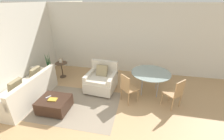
{
  "coord_description": "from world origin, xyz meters",
  "views": [
    {
      "loc": [
        0.66,
        -2.22,
        2.84
      ],
      "look_at": [
        -0.22,
        2.09,
        0.75
      ],
      "focal_mm": 24.0,
      "sensor_mm": 36.0,
      "label": 1
    }
  ],
  "objects_px": {
    "book_stack": "(53,99)",
    "dining_table": "(151,74)",
    "potted_plant": "(50,71)",
    "dining_chair_near_left": "(128,87)",
    "couch": "(27,92)",
    "armchair": "(102,80)",
    "ottoman": "(54,104)",
    "dining_chair_near_right": "(175,92)",
    "tv_remote_primary": "(48,97)",
    "side_table": "(62,67)",
    "picture_frame": "(61,61)"
  },
  "relations": [
    {
      "from": "dining_chair_near_left",
      "to": "ottoman",
      "type": "bearing_deg",
      "value": -157.37
    },
    {
      "from": "side_table",
      "to": "potted_plant",
      "type": "bearing_deg",
      "value": -168.52
    },
    {
      "from": "ottoman",
      "to": "picture_frame",
      "type": "relative_size",
      "value": 4.52
    },
    {
      "from": "armchair",
      "to": "ottoman",
      "type": "relative_size",
      "value": 1.26
    },
    {
      "from": "tv_remote_primary",
      "to": "potted_plant",
      "type": "bearing_deg",
      "value": 121.91
    },
    {
      "from": "couch",
      "to": "dining_chair_near_right",
      "type": "distance_m",
      "value": 4.38
    },
    {
      "from": "tv_remote_primary",
      "to": "potted_plant",
      "type": "height_order",
      "value": "potted_plant"
    },
    {
      "from": "dining_table",
      "to": "potted_plant",
      "type": "bearing_deg",
      "value": 175.07
    },
    {
      "from": "book_stack",
      "to": "dining_chair_near_left",
      "type": "distance_m",
      "value": 2.1
    },
    {
      "from": "couch",
      "to": "side_table",
      "type": "xyz_separation_m",
      "value": [
        0.31,
        1.62,
        0.14
      ]
    },
    {
      "from": "dining_chair_near_right",
      "to": "book_stack",
      "type": "bearing_deg",
      "value": -165.43
    },
    {
      "from": "armchair",
      "to": "book_stack",
      "type": "bearing_deg",
      "value": -126.46
    },
    {
      "from": "side_table",
      "to": "picture_frame",
      "type": "height_order",
      "value": "picture_frame"
    },
    {
      "from": "side_table",
      "to": "dining_chair_near_left",
      "type": "height_order",
      "value": "dining_chair_near_left"
    },
    {
      "from": "armchair",
      "to": "picture_frame",
      "type": "height_order",
      "value": "armchair"
    },
    {
      "from": "dining_table",
      "to": "dining_chair_near_left",
      "type": "height_order",
      "value": "dining_chair_near_left"
    },
    {
      "from": "couch",
      "to": "tv_remote_primary",
      "type": "height_order",
      "value": "couch"
    },
    {
      "from": "picture_frame",
      "to": "dining_chair_near_left",
      "type": "bearing_deg",
      "value": -22.07
    },
    {
      "from": "picture_frame",
      "to": "dining_chair_near_right",
      "type": "relative_size",
      "value": 0.2
    },
    {
      "from": "ottoman",
      "to": "dining_table",
      "type": "height_order",
      "value": "dining_table"
    },
    {
      "from": "couch",
      "to": "picture_frame",
      "type": "xyz_separation_m",
      "value": [
        0.31,
        1.62,
        0.4
      ]
    },
    {
      "from": "dining_chair_near_right",
      "to": "dining_chair_near_left",
      "type": "bearing_deg",
      "value": 180.0
    },
    {
      "from": "potted_plant",
      "to": "tv_remote_primary",
      "type": "bearing_deg",
      "value": -58.09
    },
    {
      "from": "couch",
      "to": "potted_plant",
      "type": "height_order",
      "value": "potted_plant"
    },
    {
      "from": "ottoman",
      "to": "dining_table",
      "type": "bearing_deg",
      "value": 29.52
    },
    {
      "from": "book_stack",
      "to": "tv_remote_primary",
      "type": "relative_size",
      "value": 1.56
    },
    {
      "from": "tv_remote_primary",
      "to": "dining_chair_near_right",
      "type": "distance_m",
      "value": 3.52
    },
    {
      "from": "book_stack",
      "to": "potted_plant",
      "type": "relative_size",
      "value": 0.23
    },
    {
      "from": "ottoman",
      "to": "dining_chair_near_left",
      "type": "relative_size",
      "value": 0.89
    },
    {
      "from": "picture_frame",
      "to": "dining_chair_near_right",
      "type": "xyz_separation_m",
      "value": [
        4.04,
        -1.1,
        -0.17
      ]
    },
    {
      "from": "armchair",
      "to": "dining_table",
      "type": "bearing_deg",
      "value": 5.8
    },
    {
      "from": "couch",
      "to": "dining_table",
      "type": "height_order",
      "value": "couch"
    },
    {
      "from": "ottoman",
      "to": "potted_plant",
      "type": "height_order",
      "value": "potted_plant"
    },
    {
      "from": "book_stack",
      "to": "potted_plant",
      "type": "xyz_separation_m",
      "value": [
        -1.28,
        1.84,
        -0.13
      ]
    },
    {
      "from": "armchair",
      "to": "tv_remote_primary",
      "type": "bearing_deg",
      "value": -133.27
    },
    {
      "from": "couch",
      "to": "ottoman",
      "type": "height_order",
      "value": "couch"
    },
    {
      "from": "armchair",
      "to": "book_stack",
      "type": "xyz_separation_m",
      "value": [
        -1.0,
        -1.35,
        0.04
      ]
    },
    {
      "from": "armchair",
      "to": "dining_chair_near_left",
      "type": "relative_size",
      "value": 1.12
    },
    {
      "from": "dining_chair_near_right",
      "to": "dining_table",
      "type": "bearing_deg",
      "value": 135.0
    },
    {
      "from": "picture_frame",
      "to": "armchair",
      "type": "bearing_deg",
      "value": -18.52
    },
    {
      "from": "potted_plant",
      "to": "dining_chair_near_left",
      "type": "relative_size",
      "value": 1.18
    },
    {
      "from": "book_stack",
      "to": "dining_table",
      "type": "distance_m",
      "value": 3.01
    },
    {
      "from": "dining_chair_near_left",
      "to": "dining_chair_near_right",
      "type": "distance_m",
      "value": 1.33
    },
    {
      "from": "tv_remote_primary",
      "to": "picture_frame",
      "type": "xyz_separation_m",
      "value": [
        -0.6,
        1.85,
        0.3
      ]
    },
    {
      "from": "armchair",
      "to": "potted_plant",
      "type": "relative_size",
      "value": 0.95
    },
    {
      "from": "armchair",
      "to": "ottoman",
      "type": "bearing_deg",
      "value": -127.44
    },
    {
      "from": "ottoman",
      "to": "book_stack",
      "type": "height_order",
      "value": "book_stack"
    },
    {
      "from": "tv_remote_primary",
      "to": "dining_table",
      "type": "xyz_separation_m",
      "value": [
        2.78,
        1.42,
        0.27
      ]
    },
    {
      "from": "potted_plant",
      "to": "dining_table",
      "type": "relative_size",
      "value": 0.86
    },
    {
      "from": "ottoman",
      "to": "potted_plant",
      "type": "bearing_deg",
      "value": 125.27
    }
  ]
}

